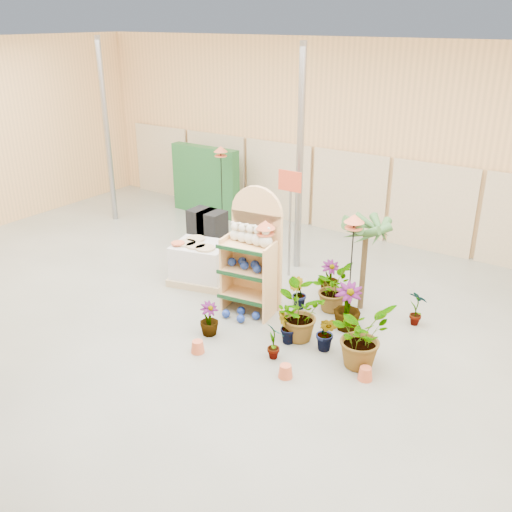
% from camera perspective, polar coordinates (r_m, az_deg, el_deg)
% --- Properties ---
extents(room, '(15.20, 12.10, 4.70)m').
position_cam_1_polar(room, '(9.37, -3.56, 6.08)').
color(room, slate).
rests_on(room, ground).
extents(display_shelf, '(1.02, 0.72, 2.27)m').
position_cam_1_polar(display_shelf, '(10.02, -0.23, 0.10)').
color(display_shelf, '#E5AF70').
rests_on(display_shelf, ground).
extents(teddy_bears, '(0.84, 0.23, 0.37)m').
position_cam_1_polar(teddy_bears, '(9.77, -0.42, 2.01)').
color(teddy_bears, beige).
rests_on(teddy_bears, display_shelf).
extents(gazing_balls_shelf, '(0.83, 0.28, 0.16)m').
position_cam_1_polar(gazing_balls_shelf, '(9.98, -0.64, -0.90)').
color(gazing_balls_shelf, navy).
rests_on(gazing_balls_shelf, display_shelf).
extents(gazing_balls_floor, '(0.63, 0.39, 0.15)m').
position_cam_1_polar(gazing_balls_floor, '(10.06, -1.52, -5.88)').
color(gazing_balls_floor, navy).
rests_on(gazing_balls_floor, ground).
extents(pallet_stack, '(1.32, 1.19, 0.84)m').
position_cam_1_polar(pallet_stack, '(11.33, -5.51, -0.71)').
color(pallet_stack, tan).
rests_on(pallet_stack, ground).
extents(charcoal_planters, '(0.80, 0.50, 1.00)m').
position_cam_1_polar(charcoal_planters, '(12.66, -4.87, 2.40)').
color(charcoal_planters, black).
rests_on(charcoal_planters, ground).
extents(trellis_stock, '(2.00, 0.30, 1.80)m').
position_cam_1_polar(trellis_stock, '(15.23, -5.07, 7.53)').
color(trellis_stock, '#1D5425').
rests_on(trellis_stock, ground).
extents(offer_sign, '(0.50, 0.08, 2.20)m').
position_cam_1_polar(offer_sign, '(11.15, 3.41, 5.38)').
color(offer_sign, gray).
rests_on(offer_sign, ground).
extents(bird_table_front, '(0.34, 0.34, 1.75)m').
position_cam_1_polar(bird_table_front, '(9.62, 0.94, 2.85)').
color(bird_table_front, black).
rests_on(bird_table_front, ground).
extents(bird_table_right, '(0.34, 0.34, 1.90)m').
position_cam_1_polar(bird_table_right, '(9.59, 9.79, 3.37)').
color(bird_table_right, black).
rests_on(bird_table_right, ground).
extents(bird_table_back, '(0.34, 0.34, 2.03)m').
position_cam_1_polar(bird_table_back, '(13.98, -3.55, 10.34)').
color(bird_table_back, black).
rests_on(bird_table_back, ground).
extents(palm, '(0.70, 0.70, 1.82)m').
position_cam_1_polar(palm, '(9.99, 10.99, 2.80)').
color(palm, '#4B381F').
rests_on(palm, ground).
extents(potted_plant_1, '(0.36, 0.40, 0.59)m').
position_cam_1_polar(potted_plant_1, '(9.25, 3.09, -7.14)').
color(potted_plant_1, '#335F2A').
rests_on(potted_plant_1, ground).
extents(potted_plant_2, '(0.89, 0.79, 0.93)m').
position_cam_1_polar(potted_plant_2, '(9.30, 4.10, -5.78)').
color(potted_plant_2, '#335F2A').
rests_on(potted_plant_2, ground).
extents(potted_plant_3, '(0.60, 0.60, 0.82)m').
position_cam_1_polar(potted_plant_3, '(9.72, 9.13, -5.05)').
color(potted_plant_3, '#335F2A').
rests_on(potted_plant_3, ground).
extents(potted_plant_4, '(0.40, 0.33, 0.65)m').
position_cam_1_polar(potted_plant_4, '(10.13, 15.80, -5.01)').
color(potted_plant_4, '#335F2A').
rests_on(potted_plant_4, ground).
extents(potted_plant_5, '(0.35, 0.29, 0.58)m').
position_cam_1_polar(potted_plant_5, '(10.35, 4.19, -3.73)').
color(potted_plant_5, '#335F2A').
rests_on(potted_plant_5, ground).
extents(potted_plant_6, '(0.83, 0.91, 0.85)m').
position_cam_1_polar(potted_plant_6, '(10.30, 7.59, -3.18)').
color(potted_plant_6, '#335F2A').
rests_on(potted_plant_6, ground).
extents(potted_plant_7, '(0.42, 0.42, 0.57)m').
position_cam_1_polar(potted_plant_7, '(9.52, -4.72, -6.30)').
color(potted_plant_7, '#335F2A').
rests_on(potted_plant_7, ground).
extents(potted_plant_8, '(0.40, 0.36, 0.64)m').
position_cam_1_polar(potted_plant_8, '(8.85, 1.82, -8.45)').
color(potted_plant_8, '#335F2A').
rests_on(potted_plant_8, ground).
extents(potted_plant_9, '(0.35, 0.29, 0.63)m').
position_cam_1_polar(potted_plant_9, '(9.11, 7.08, -7.67)').
color(potted_plant_9, '#335F2A').
rests_on(potted_plant_9, ground).
extents(potted_plant_10, '(0.94, 1.04, 1.01)m').
position_cam_1_polar(potted_plant_10, '(8.76, 10.43, -7.79)').
color(potted_plant_10, '#335F2A').
rests_on(potted_plant_10, ground).
extents(potted_plant_11, '(0.52, 0.52, 0.66)m').
position_cam_1_polar(potted_plant_11, '(10.91, 7.37, -2.17)').
color(potted_plant_11, '#335F2A').
rests_on(potted_plant_11, ground).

